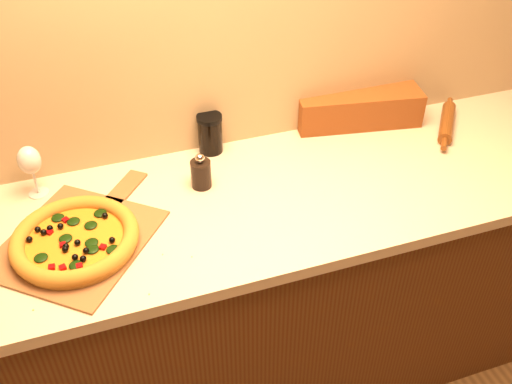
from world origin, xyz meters
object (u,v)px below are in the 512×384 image
object	(u,v)px
rolling_pin	(447,123)
wine_glass	(30,162)
dark_jar	(210,133)
pizza_peel	(80,238)
pepper_grinder	(201,173)
pizza	(75,240)

from	to	relation	value
rolling_pin	wine_glass	world-z (taller)	wine_glass
wine_glass	dark_jar	size ratio (longest dim) A/B	1.25
pizza_peel	rolling_pin	bearing A→B (deg)	46.84
dark_jar	pepper_grinder	bearing A→B (deg)	-113.83
wine_glass	dark_jar	xyz separation A→B (m)	(0.58, 0.06, -0.05)
pizza_peel	wine_glass	size ratio (longest dim) A/B	3.32
rolling_pin	wine_glass	distance (m)	1.45
pizza	pepper_grinder	size ratio (longest dim) A/B	2.88
pepper_grinder	rolling_pin	distance (m)	0.95
rolling_pin	dark_jar	distance (m)	0.87
rolling_pin	wine_glass	bearing A→B (deg)	176.67
wine_glass	rolling_pin	bearing A→B (deg)	-3.33
rolling_pin	dark_jar	world-z (taller)	dark_jar
pizza_peel	wine_glass	distance (m)	0.30
dark_jar	pizza	bearing A→B (deg)	-144.36
pizza_peel	pizza	xyz separation A→B (m)	(-0.01, -0.03, 0.03)
pizza	dark_jar	bearing A→B (deg)	35.64
pizza	wine_glass	size ratio (longest dim) A/B	2.03
pepper_grinder	dark_jar	world-z (taller)	dark_jar
rolling_pin	dark_jar	xyz separation A→B (m)	(-0.86, 0.14, 0.05)
pepper_grinder	wine_glass	world-z (taller)	wine_glass
pizza_peel	rolling_pin	xyz separation A→B (m)	(1.34, 0.18, 0.02)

